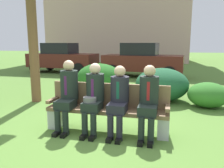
% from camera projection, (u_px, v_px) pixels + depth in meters
% --- Properties ---
extents(ground_plane, '(80.00, 80.00, 0.00)m').
position_uv_depth(ground_plane, '(100.00, 129.00, 4.43)').
color(ground_plane, '#537C31').
extents(park_bench, '(2.31, 0.44, 0.90)m').
position_uv_depth(park_bench, '(108.00, 108.00, 4.33)').
color(park_bench, brown).
rests_on(park_bench, ground).
extents(seated_man_leftmost, '(0.34, 0.72, 1.35)m').
position_uv_depth(seated_man_leftmost, '(68.00, 92.00, 4.34)').
color(seated_man_leftmost, '#1E2823').
rests_on(seated_man_leftmost, ground).
extents(seated_man_centerleft, '(0.34, 0.72, 1.30)m').
position_uv_depth(seated_man_centerleft, '(94.00, 95.00, 4.21)').
color(seated_man_centerleft, '#1E2823').
rests_on(seated_man_centerleft, ground).
extents(seated_man_centerright, '(0.34, 0.72, 1.26)m').
position_uv_depth(seated_man_centerright, '(119.00, 97.00, 4.10)').
color(seated_man_centerright, '#23232D').
rests_on(seated_man_centerright, ground).
extents(seated_man_rightmost, '(0.34, 0.72, 1.29)m').
position_uv_depth(seated_man_rightmost, '(148.00, 98.00, 3.97)').
color(seated_man_rightmost, '#1E2823').
rests_on(seated_man_rightmost, ground).
extents(shrub_near_bench, '(1.53, 1.40, 0.96)m').
position_uv_depth(shrub_near_bench, '(162.00, 84.00, 6.61)').
color(shrub_near_bench, '#1E5431').
rests_on(shrub_near_bench, ground).
extents(shrub_mid_lawn, '(1.56, 1.43, 0.97)m').
position_uv_depth(shrub_mid_lawn, '(99.00, 77.00, 7.90)').
color(shrub_mid_lawn, '#246620').
rests_on(shrub_mid_lawn, ground).
extents(shrub_far_lawn, '(1.05, 0.96, 0.66)m').
position_uv_depth(shrub_far_lawn, '(208.00, 95.00, 5.95)').
color(shrub_far_lawn, '#327426').
rests_on(shrub_far_lawn, ground).
extents(parked_car_near, '(3.99, 1.91, 1.68)m').
position_uv_depth(parked_car_near, '(62.00, 58.00, 13.00)').
color(parked_car_near, '#591E19').
rests_on(parked_car_near, ground).
extents(parked_car_far, '(4.02, 1.98, 1.68)m').
position_uv_depth(parked_car_far, '(142.00, 60.00, 11.31)').
color(parked_car_far, '#591E19').
rests_on(parked_car_far, ground).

